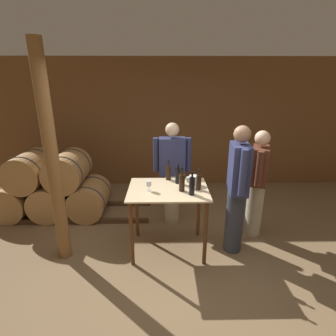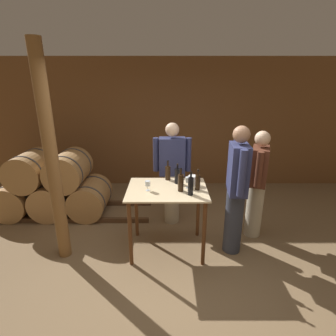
# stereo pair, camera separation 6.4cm
# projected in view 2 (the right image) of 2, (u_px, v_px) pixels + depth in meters

# --- Properties ---
(ground_plane) EXTENTS (14.00, 14.00, 0.00)m
(ground_plane) POSITION_uv_depth(u_px,v_px,m) (178.00, 275.00, 3.21)
(ground_plane) COLOR brown
(back_wall) EXTENTS (8.40, 0.05, 2.70)m
(back_wall) POSITION_uv_depth(u_px,v_px,m) (174.00, 124.00, 5.59)
(back_wall) COLOR brown
(back_wall) RESTS_ON ground_plane
(barrel_rack) EXTENTS (3.34, 0.79, 1.14)m
(barrel_rack) POSITION_uv_depth(u_px,v_px,m) (54.00, 187.00, 4.52)
(barrel_rack) COLOR #4C331E
(barrel_rack) RESTS_ON ground_plane
(tasting_table) EXTENTS (1.04, 0.78, 0.92)m
(tasting_table) POSITION_uv_depth(u_px,v_px,m) (168.00, 201.00, 3.47)
(tasting_table) COLOR beige
(tasting_table) RESTS_ON ground_plane
(wooden_post) EXTENTS (0.16, 0.16, 2.70)m
(wooden_post) POSITION_uv_depth(u_px,v_px,m) (53.00, 160.00, 3.15)
(wooden_post) COLOR brown
(wooden_post) RESTS_ON ground_plane
(wine_bottle_far_left) EXTENTS (0.07, 0.07, 0.28)m
(wine_bottle_far_left) POSITION_uv_depth(u_px,v_px,m) (169.00, 173.00, 3.68)
(wine_bottle_far_left) COLOR black
(wine_bottle_far_left) RESTS_ON tasting_table
(wine_bottle_left) EXTENTS (0.08, 0.08, 0.28)m
(wine_bottle_left) POSITION_uv_depth(u_px,v_px,m) (178.00, 176.00, 3.55)
(wine_bottle_left) COLOR black
(wine_bottle_left) RESTS_ON tasting_table
(wine_bottle_center) EXTENTS (0.07, 0.07, 0.30)m
(wine_bottle_center) POSITION_uv_depth(u_px,v_px,m) (182.00, 182.00, 3.30)
(wine_bottle_center) COLOR black
(wine_bottle_center) RESTS_ON tasting_table
(wine_bottle_right) EXTENTS (0.07, 0.07, 0.30)m
(wine_bottle_right) POSITION_uv_depth(u_px,v_px,m) (192.00, 186.00, 3.19)
(wine_bottle_right) COLOR black
(wine_bottle_right) RESTS_ON tasting_table
(wine_bottle_far_right) EXTENTS (0.06, 0.06, 0.28)m
(wine_bottle_far_right) POSITION_uv_depth(u_px,v_px,m) (199.00, 182.00, 3.34)
(wine_bottle_far_right) COLOR black
(wine_bottle_far_right) RESTS_ON tasting_table
(wine_glass_near_left) EXTENTS (0.07, 0.07, 0.13)m
(wine_glass_near_left) POSITION_uv_depth(u_px,v_px,m) (149.00, 184.00, 3.32)
(wine_glass_near_left) COLOR silver
(wine_glass_near_left) RESTS_ON tasting_table
(wine_glass_near_center) EXTENTS (0.07, 0.07, 0.15)m
(wine_glass_near_center) POSITION_uv_depth(u_px,v_px,m) (189.00, 180.00, 3.40)
(wine_glass_near_center) COLOR silver
(wine_glass_near_center) RESTS_ON tasting_table
(ice_bucket) EXTENTS (0.12, 0.12, 0.13)m
(ice_bucket) POSITION_uv_depth(u_px,v_px,m) (194.00, 180.00, 3.52)
(ice_bucket) COLOR white
(ice_bucket) RESTS_ON tasting_table
(person_host) EXTENTS (0.25, 0.59, 1.75)m
(person_host) POSITION_uv_depth(u_px,v_px,m) (237.00, 189.00, 3.38)
(person_host) COLOR #333847
(person_host) RESTS_ON ground_plane
(person_visitor_with_scarf) EXTENTS (0.34, 0.56, 1.61)m
(person_visitor_with_scarf) POSITION_uv_depth(u_px,v_px,m) (258.00, 183.00, 3.78)
(person_visitor_with_scarf) COLOR #B7AD93
(person_visitor_with_scarf) RESTS_ON ground_plane
(person_visitor_bearded) EXTENTS (0.59, 0.24, 1.66)m
(person_visitor_bearded) POSITION_uv_depth(u_px,v_px,m) (173.00, 172.00, 4.14)
(person_visitor_bearded) COLOR #B7AD93
(person_visitor_bearded) RESTS_ON ground_plane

